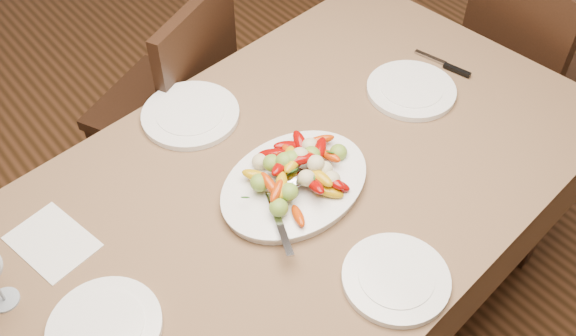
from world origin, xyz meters
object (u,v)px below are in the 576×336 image
at_px(serving_platter, 295,186).
at_px(plate_right, 411,90).
at_px(plate_far, 191,115).
at_px(chair_far, 161,106).
at_px(plate_near, 396,279).
at_px(chair_right, 532,72).
at_px(plate_left, 105,327).
at_px(dining_table, 288,265).

height_order(serving_platter, plate_right, serving_platter).
distance_m(serving_platter, plate_far, 0.41).
bearing_deg(plate_right, chair_far, 123.45).
bearing_deg(plate_near, chair_right, 19.09).
xyz_separation_m(plate_far, plate_near, (0.06, -0.77, 0.00)).
relative_size(chair_far, plate_left, 3.79).
bearing_deg(dining_table, chair_right, 1.80).
relative_size(chair_far, plate_right, 3.55).
relative_size(chair_right, plate_right, 3.55).
xyz_separation_m(chair_right, plate_left, (-1.82, -0.11, 0.29)).
xyz_separation_m(plate_right, plate_far, (-0.57, 0.33, 0.00)).
bearing_deg(chair_right, plate_near, 112.55).
bearing_deg(plate_left, plate_far, 40.85).
relative_size(dining_table, chair_far, 1.94).
xyz_separation_m(dining_table, plate_near, (0.00, -0.39, 0.39)).
bearing_deg(chair_right, serving_platter, 96.35).
bearing_deg(serving_platter, dining_table, 97.96).
bearing_deg(serving_platter, chair_far, 87.31).
bearing_deg(plate_near, serving_platter, 89.85).
bearing_deg(plate_left, chair_right, 3.54).
bearing_deg(dining_table, serving_platter, -82.04).
bearing_deg(dining_table, plate_left, -172.75).
distance_m(chair_far, plate_left, 1.09).
bearing_deg(chair_right, plate_far, 78.75).
xyz_separation_m(plate_left, plate_far, (0.52, 0.45, 0.00)).
distance_m(chair_far, serving_platter, 0.85).
distance_m(dining_table, chair_far, 0.78).
distance_m(plate_far, plate_near, 0.77).
bearing_deg(chair_far, plate_left, 29.15).
bearing_deg(chair_right, plate_left, 97.00).
xyz_separation_m(serving_platter, plate_far, (-0.06, 0.40, -0.00)).
xyz_separation_m(plate_right, plate_near, (-0.52, -0.44, 0.00)).
distance_m(plate_left, plate_near, 0.66).
distance_m(dining_table, serving_platter, 0.39).
distance_m(dining_table, plate_near, 0.55).
height_order(dining_table, serving_platter, serving_platter).
height_order(dining_table, plate_left, plate_left).
bearing_deg(plate_right, chair_right, -0.72).
relative_size(dining_table, chair_right, 1.94).
bearing_deg(dining_table, plate_right, 5.28).
height_order(chair_right, serving_platter, chair_right).
relative_size(chair_far, plate_near, 3.79).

